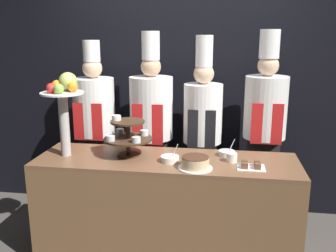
{
  "coord_description": "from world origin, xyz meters",
  "views": [
    {
      "loc": [
        0.44,
        -2.52,
        1.86
      ],
      "look_at": [
        0.0,
        0.42,
        1.12
      ],
      "focal_mm": 40.0,
      "sensor_mm": 36.0,
      "label": 1
    }
  ],
  "objects_px": {
    "cake_round": "(195,163)",
    "chef_left": "(95,124)",
    "tiered_stand": "(127,135)",
    "cup_white": "(232,157)",
    "serving_bowl_far": "(227,153)",
    "serving_bowl_near": "(170,159)",
    "chef_right": "(264,125)",
    "cake_square_tray": "(251,166)",
    "chef_center_left": "(151,124)",
    "chef_center_right": "(203,128)",
    "fruit_pedestal": "(64,98)"
  },
  "relations": [
    {
      "from": "cake_round",
      "to": "chef_left",
      "type": "distance_m",
      "value": 1.34
    },
    {
      "from": "tiered_stand",
      "to": "cup_white",
      "type": "distance_m",
      "value": 0.86
    },
    {
      "from": "serving_bowl_far",
      "to": "cake_round",
      "type": "bearing_deg",
      "value": -125.14
    },
    {
      "from": "serving_bowl_near",
      "to": "chef_right",
      "type": "bearing_deg",
      "value": 41.48
    },
    {
      "from": "cake_square_tray",
      "to": "chef_left",
      "type": "distance_m",
      "value": 1.66
    },
    {
      "from": "chef_left",
      "to": "chef_right",
      "type": "height_order",
      "value": "chef_right"
    },
    {
      "from": "cup_white",
      "to": "chef_center_left",
      "type": "height_order",
      "value": "chef_center_left"
    },
    {
      "from": "chef_left",
      "to": "chef_right",
      "type": "distance_m",
      "value": 1.64
    },
    {
      "from": "serving_bowl_far",
      "to": "chef_center_right",
      "type": "bearing_deg",
      "value": 115.69
    },
    {
      "from": "tiered_stand",
      "to": "cup_white",
      "type": "xyz_separation_m",
      "value": [
        0.85,
        -0.02,
        -0.14
      ]
    },
    {
      "from": "serving_bowl_far",
      "to": "chef_center_right",
      "type": "relative_size",
      "value": 0.08
    },
    {
      "from": "serving_bowl_far",
      "to": "chef_center_left",
      "type": "relative_size",
      "value": 0.08
    },
    {
      "from": "chef_center_left",
      "to": "chef_center_right",
      "type": "distance_m",
      "value": 0.5
    },
    {
      "from": "chef_left",
      "to": "cup_white",
      "type": "bearing_deg",
      "value": -24.98
    },
    {
      "from": "chef_left",
      "to": "cake_round",
      "type": "bearing_deg",
      "value": -37.44
    },
    {
      "from": "fruit_pedestal",
      "to": "serving_bowl_far",
      "type": "relative_size",
      "value": 4.65
    },
    {
      "from": "fruit_pedestal",
      "to": "chef_right",
      "type": "distance_m",
      "value": 1.81
    },
    {
      "from": "cake_round",
      "to": "serving_bowl_far",
      "type": "distance_m",
      "value": 0.41
    },
    {
      "from": "cake_round",
      "to": "chef_center_left",
      "type": "bearing_deg",
      "value": 121.08
    },
    {
      "from": "cup_white",
      "to": "chef_center_left",
      "type": "relative_size",
      "value": 0.04
    },
    {
      "from": "cup_white",
      "to": "serving_bowl_near",
      "type": "xyz_separation_m",
      "value": [
        -0.48,
        -0.07,
        -0.01
      ]
    },
    {
      "from": "fruit_pedestal",
      "to": "chef_right",
      "type": "xyz_separation_m",
      "value": [
        1.66,
        0.64,
        -0.32
      ]
    },
    {
      "from": "tiered_stand",
      "to": "chef_center_left",
      "type": "bearing_deg",
      "value": 82.14
    },
    {
      "from": "tiered_stand",
      "to": "fruit_pedestal",
      "type": "distance_m",
      "value": 0.59
    },
    {
      "from": "cake_round",
      "to": "cake_square_tray",
      "type": "distance_m",
      "value": 0.42
    },
    {
      "from": "serving_bowl_far",
      "to": "chef_center_right",
      "type": "height_order",
      "value": "chef_center_right"
    },
    {
      "from": "chef_center_right",
      "to": "fruit_pedestal",
      "type": "bearing_deg",
      "value": -149.58
    },
    {
      "from": "cup_white",
      "to": "chef_right",
      "type": "bearing_deg",
      "value": 64.03
    },
    {
      "from": "fruit_pedestal",
      "to": "chef_left",
      "type": "height_order",
      "value": "chef_left"
    },
    {
      "from": "tiered_stand",
      "to": "fruit_pedestal",
      "type": "height_order",
      "value": "fruit_pedestal"
    },
    {
      "from": "cake_square_tray",
      "to": "chef_center_right",
      "type": "height_order",
      "value": "chef_center_right"
    },
    {
      "from": "chef_center_left",
      "to": "chef_center_right",
      "type": "xyz_separation_m",
      "value": [
        0.5,
        0.0,
        -0.02
      ]
    },
    {
      "from": "cake_square_tray",
      "to": "serving_bowl_near",
      "type": "height_order",
      "value": "serving_bowl_near"
    },
    {
      "from": "cup_white",
      "to": "chef_left",
      "type": "distance_m",
      "value": 1.48
    },
    {
      "from": "tiered_stand",
      "to": "cake_round",
      "type": "distance_m",
      "value": 0.63
    },
    {
      "from": "fruit_pedestal",
      "to": "serving_bowl_far",
      "type": "height_order",
      "value": "fruit_pedestal"
    },
    {
      "from": "fruit_pedestal",
      "to": "chef_left",
      "type": "xyz_separation_m",
      "value": [
        0.02,
        0.64,
        -0.37
      ]
    },
    {
      "from": "serving_bowl_near",
      "to": "chef_right",
      "type": "distance_m",
      "value": 1.06
    },
    {
      "from": "cake_round",
      "to": "chef_left",
      "type": "xyz_separation_m",
      "value": [
        -1.07,
        0.82,
        0.06
      ]
    },
    {
      "from": "tiered_stand",
      "to": "chef_right",
      "type": "bearing_deg",
      "value": 27.52
    },
    {
      "from": "serving_bowl_far",
      "to": "chef_left",
      "type": "relative_size",
      "value": 0.08
    },
    {
      "from": "fruit_pedestal",
      "to": "serving_bowl_near",
      "type": "bearing_deg",
      "value": -3.82
    },
    {
      "from": "fruit_pedestal",
      "to": "cup_white",
      "type": "relative_size",
      "value": 8.08
    },
    {
      "from": "cake_square_tray",
      "to": "chef_center_left",
      "type": "xyz_separation_m",
      "value": [
        -0.91,
        0.74,
        0.11
      ]
    },
    {
      "from": "tiered_stand",
      "to": "chef_center_right",
      "type": "bearing_deg",
      "value": 46.06
    },
    {
      "from": "cup_white",
      "to": "chef_center_right",
      "type": "distance_m",
      "value": 0.68
    },
    {
      "from": "serving_bowl_near",
      "to": "chef_left",
      "type": "xyz_separation_m",
      "value": [
        -0.86,
        0.7,
        0.08
      ]
    },
    {
      "from": "fruit_pedestal",
      "to": "serving_bowl_near",
      "type": "xyz_separation_m",
      "value": [
        0.87,
        -0.06,
        -0.45
      ]
    },
    {
      "from": "tiered_stand",
      "to": "cake_round",
      "type": "height_order",
      "value": "tiered_stand"
    },
    {
      "from": "chef_center_right",
      "to": "cake_round",
      "type": "bearing_deg",
      "value": -90.28
    }
  ]
}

